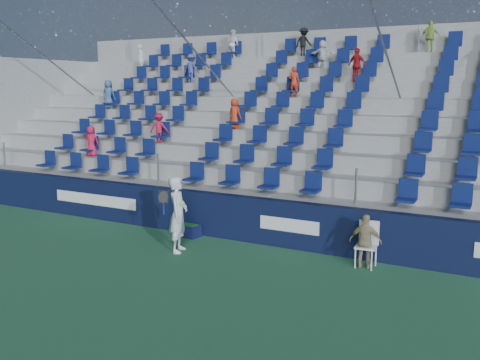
% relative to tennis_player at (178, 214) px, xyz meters
% --- Properties ---
extents(ground, '(70.00, 70.00, 0.00)m').
position_rel_tennis_player_xyz_m(ground, '(0.85, -1.51, -0.95)').
color(ground, '#2D6B44').
rests_on(ground, ground).
extents(sponsor_wall, '(24.00, 0.32, 1.20)m').
position_rel_tennis_player_xyz_m(sponsor_wall, '(0.85, 1.64, -0.35)').
color(sponsor_wall, '#0E1433').
rests_on(sponsor_wall, ground).
extents(grandstand, '(24.00, 8.17, 6.63)m').
position_rel_tennis_player_xyz_m(grandstand, '(0.84, 6.73, 1.19)').
color(grandstand, '#A5A6A0').
rests_on(grandstand, ground).
extents(tennis_player, '(0.73, 0.80, 1.90)m').
position_rel_tennis_player_xyz_m(tennis_player, '(0.00, 0.00, 0.00)').
color(tennis_player, silver).
rests_on(tennis_player, ground).
extents(line_judge_chair, '(0.50, 0.51, 1.05)m').
position_rel_tennis_player_xyz_m(line_judge_chair, '(4.43, 1.15, -0.35)').
color(line_judge_chair, white).
rests_on(line_judge_chair, ground).
extents(line_judge, '(0.75, 0.36, 1.24)m').
position_rel_tennis_player_xyz_m(line_judge, '(4.43, 0.99, -0.33)').
color(line_judge, tan).
rests_on(line_judge, ground).
extents(ball_bin, '(0.65, 0.47, 0.34)m').
position_rel_tennis_player_xyz_m(ball_bin, '(-0.52, 1.24, -0.77)').
color(ball_bin, '#10143C').
rests_on(ball_bin, ground).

